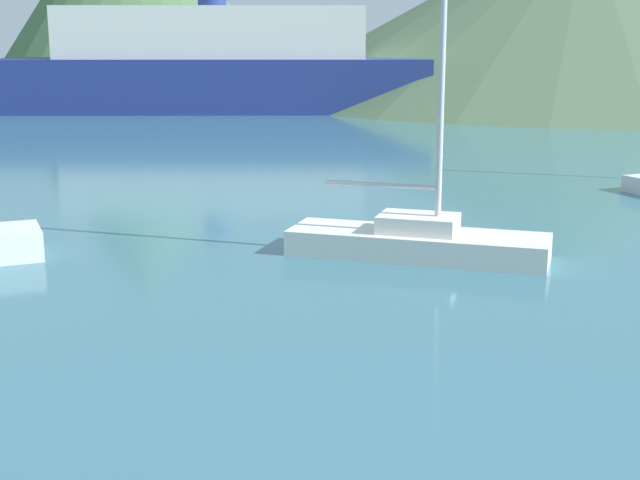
% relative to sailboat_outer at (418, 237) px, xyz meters
% --- Properties ---
extents(sailboat_outer, '(5.23, 2.33, 7.67)m').
position_rel_sailboat_outer_xyz_m(sailboat_outer, '(0.00, 0.00, 0.00)').
color(sailboat_outer, white).
rests_on(sailboat_outer, ground_plane).
extents(ferry_distant, '(25.17, 9.90, 7.47)m').
position_rel_sailboat_outer_xyz_m(ferry_distant, '(-12.62, 33.80, 2.19)').
color(ferry_distant, navy).
rests_on(ferry_distant, ground_plane).
extents(hill_east, '(46.74, 46.74, 12.52)m').
position_rel_sailboat_outer_xyz_m(hill_east, '(10.04, 48.75, 5.87)').
color(hill_east, '#4C6647').
rests_on(hill_east, ground_plane).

